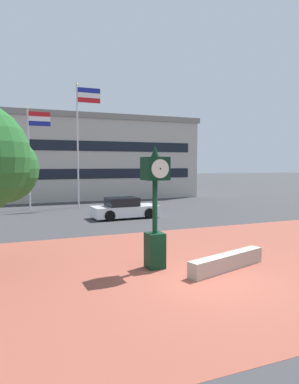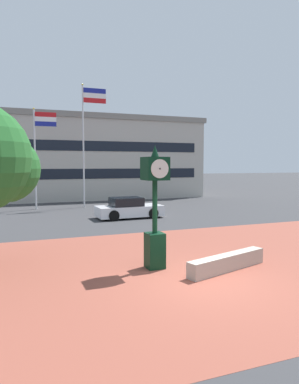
# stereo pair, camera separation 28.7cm
# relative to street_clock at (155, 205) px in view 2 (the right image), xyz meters

# --- Properties ---
(ground_plane) EXTENTS (200.00, 200.00, 0.00)m
(ground_plane) POSITION_rel_street_clock_xyz_m (0.87, -1.63, -2.04)
(ground_plane) COLOR #38383A
(plaza_brick_paving) EXTENTS (44.00, 11.17, 0.01)m
(plaza_brick_paving) POSITION_rel_street_clock_xyz_m (0.87, -0.05, -2.04)
(plaza_brick_paving) COLOR brown
(plaza_brick_paving) RESTS_ON ground
(planter_wall) EXTENTS (3.18, 1.32, 0.50)m
(planter_wall) POSITION_rel_street_clock_xyz_m (2.06, -1.02, -1.79)
(planter_wall) COLOR #ADA393
(planter_wall) RESTS_ON ground
(street_clock) EXTENTS (0.75, 0.85, 3.93)m
(street_clock) POSITION_rel_street_clock_xyz_m (0.00, 0.00, 0.00)
(street_clock) COLOR black
(street_clock) RESTS_ON ground
(car_street_mid) EXTENTS (4.13, 1.97, 1.28)m
(car_street_mid) POSITION_rel_street_clock_xyz_m (2.24, 10.21, -1.47)
(car_street_mid) COLOR silver
(car_street_mid) RESTS_ON ground
(flagpole_primary) EXTENTS (1.65, 0.14, 7.43)m
(flagpole_primary) POSITION_rel_street_clock_xyz_m (-2.78, 16.55, 2.45)
(flagpole_primary) COLOR silver
(flagpole_primary) RESTS_ON ground
(flagpole_secondary) EXTENTS (1.87, 0.14, 9.43)m
(flagpole_secondary) POSITION_rel_street_clock_xyz_m (0.80, 16.55, 3.68)
(flagpole_secondary) COLOR silver
(flagpole_secondary) RESTS_ON ground
(civic_building) EXTENTS (21.74, 12.78, 7.94)m
(civic_building) POSITION_rel_street_clock_xyz_m (2.66, 26.82, 1.94)
(civic_building) COLOR #B2ADA3
(civic_building) RESTS_ON ground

